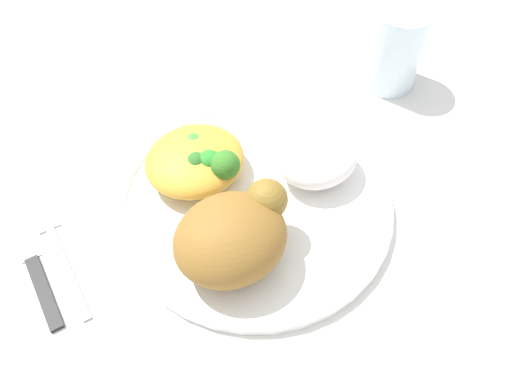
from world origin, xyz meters
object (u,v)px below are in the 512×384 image
at_px(fork, 59,250).
at_px(rice_pile, 319,161).
at_px(plate, 256,202).
at_px(mac_cheese_with_broccoli, 198,161).
at_px(knife, 31,259).
at_px(roasted_chicken, 234,235).
at_px(water_glass, 395,47).

bearing_deg(fork, rice_pile, -10.49).
distance_m(plate, fork, 0.19).
height_order(mac_cheese_with_broccoli, knife, mac_cheese_with_broccoli).
bearing_deg(roasted_chicken, rice_pile, 20.05).
relative_size(roasted_chicken, rice_pile, 1.36).
bearing_deg(mac_cheese_with_broccoli, roasted_chicken, -96.89).
distance_m(roasted_chicken, rice_pile, 0.13).
bearing_deg(fork, knife, 175.08).
distance_m(mac_cheese_with_broccoli, knife, 0.18).
bearing_deg(knife, plate, -12.28).
xyz_separation_m(roasted_chicken, rice_pile, (0.12, 0.04, -0.01)).
relative_size(fork, water_glass, 1.43).
distance_m(plate, water_glass, 0.25).
distance_m(rice_pile, fork, 0.27).
height_order(roasted_chicken, mac_cheese_with_broccoli, roasted_chicken).
xyz_separation_m(roasted_chicken, water_glass, (0.28, 0.14, 0.00)).
bearing_deg(fork, roasted_chicken, -32.77).
bearing_deg(water_glass, plate, -159.13).
relative_size(mac_cheese_with_broccoli, water_glass, 1.02).
xyz_separation_m(fork, water_glass, (0.42, 0.04, 0.05)).
distance_m(mac_cheese_with_broccoli, water_glass, 0.27).
bearing_deg(mac_cheese_with_broccoli, rice_pile, -29.54).
bearing_deg(rice_pile, mac_cheese_with_broccoli, 150.46).
relative_size(plate, roasted_chicken, 2.41).
xyz_separation_m(plate, fork, (-0.19, 0.04, -0.00)).
bearing_deg(water_glass, rice_pile, -150.40).
xyz_separation_m(rice_pile, knife, (-0.28, 0.05, -0.03)).
xyz_separation_m(mac_cheese_with_broccoli, fork, (-0.15, -0.01, -0.03)).
relative_size(rice_pile, knife, 0.44).
bearing_deg(roasted_chicken, fork, 147.23).
distance_m(rice_pile, mac_cheese_with_broccoli, 0.12).
xyz_separation_m(mac_cheese_with_broccoli, water_glass, (0.27, 0.03, 0.02)).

